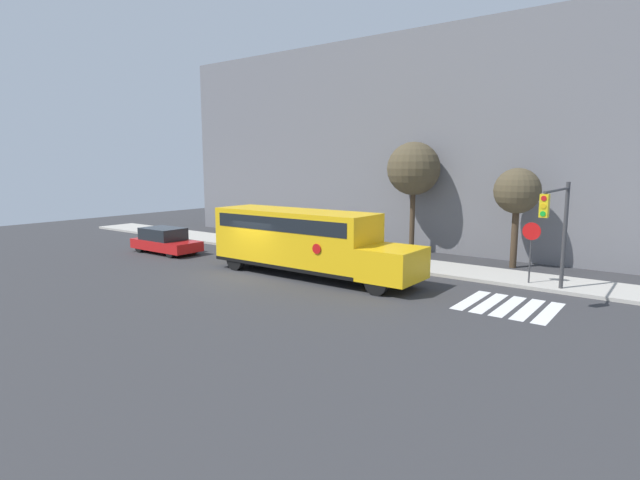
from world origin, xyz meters
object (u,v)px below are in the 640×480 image
object	(u,v)px
school_bus	(303,239)
parked_car	(165,241)
traffic_light	(558,221)
tree_near_sidewalk	(414,169)
stop_sign	(531,244)
tree_far_sidewalk	(517,192)

from	to	relation	value
school_bus	parked_car	xyz separation A→B (m)	(-10.28, -0.21, -1.01)
traffic_light	tree_near_sidewalk	distance (m)	10.78
parked_car	traffic_light	xyz separation A→B (m)	(20.69, 2.68, 2.34)
parked_car	tree_near_sidewalk	bearing A→B (deg)	35.67
parked_car	stop_sign	distance (m)	19.89
tree_near_sidewalk	traffic_light	bearing A→B (deg)	-32.96
school_bus	stop_sign	world-z (taller)	school_bus
school_bus	tree_near_sidewalk	bearing A→B (deg)	79.72
school_bus	traffic_light	bearing A→B (deg)	13.37
traffic_light	tree_far_sidewalk	size ratio (longest dim) A/B	0.90
school_bus	stop_sign	size ratio (longest dim) A/B	3.79
parked_car	school_bus	bearing A→B (deg)	1.15
tree_near_sidewalk	tree_far_sidewalk	world-z (taller)	tree_near_sidewalk
tree_far_sidewalk	parked_car	bearing A→B (deg)	-155.86
parked_car	tree_far_sidewalk	distance (m)	19.65
school_bus	tree_far_sidewalk	bearing A→B (deg)	46.16
traffic_light	tree_far_sidewalk	distance (m)	6.09
tree_near_sidewalk	stop_sign	bearing A→B (deg)	-28.54
stop_sign	parked_car	bearing A→B (deg)	-167.43
stop_sign	traffic_light	world-z (taller)	traffic_light
stop_sign	tree_far_sidewalk	bearing A→B (deg)	114.87
stop_sign	tree_near_sidewalk	world-z (taller)	tree_near_sidewalk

